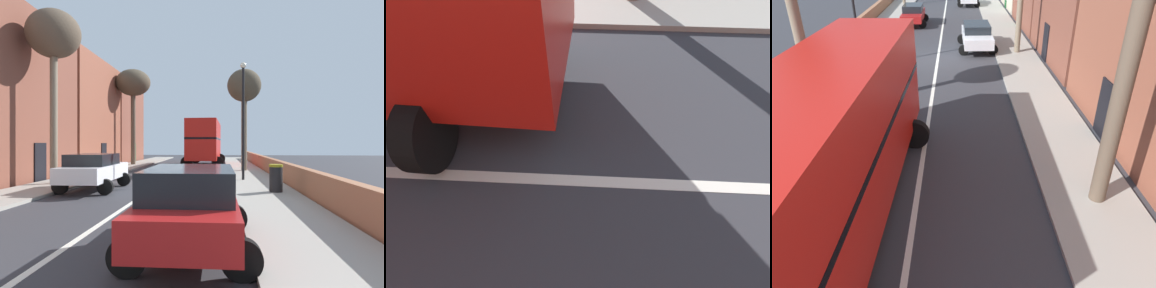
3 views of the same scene
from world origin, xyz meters
TOP-DOWN VIEW (x-y plane):
  - ground_plane at (0.00, 0.00)m, footprint 84.00×84.00m
  - road_centre_line at (0.00, 0.00)m, footprint 0.16×54.00m
  - sidewalk_left at (-4.90, 0.00)m, footprint 2.60×60.00m
  - sidewalk_right at (4.90, 0.00)m, footprint 2.60×60.00m
  - terraced_houses_left at (-8.50, -0.24)m, footprint 4.07×47.62m
  - boundary_wall_right at (6.45, 0.00)m, footprint 0.36×54.00m
  - double_decker_bus at (1.70, 13.76)m, footprint 3.80×10.39m
  - parked_car_white_left_0 at (-2.50, -2.56)m, footprint 2.57×4.58m
  - parked_car_red_right_2 at (2.50, -10.41)m, footprint 2.40×4.42m
  - street_tree_left_0 at (-5.02, -1.34)m, footprint 2.59×2.59m
  - street_tree_right_1 at (4.81, 7.34)m, footprint 2.45×2.45m
  - street_tree_left_2 at (-5.04, 13.42)m, footprint 3.24×3.24m
  - lamppost_right at (4.30, 1.11)m, footprint 0.32×0.32m
  - litter_bin_right at (5.30, -3.25)m, footprint 0.55×0.55m

SIDE VIEW (x-z plane):
  - ground_plane at x=0.00m, z-range 0.00..0.00m
  - road_centre_line at x=0.00m, z-range 0.00..0.01m
  - sidewalk_left at x=-4.90m, z-range 0.00..0.12m
  - sidewalk_right at x=4.90m, z-range 0.00..0.12m
  - boundary_wall_right at x=6.45m, z-range 0.00..1.08m
  - litter_bin_right at x=5.30m, z-range 0.12..1.23m
  - parked_car_red_right_2 at x=2.50m, z-range 0.12..1.73m
  - parked_car_white_left_0 at x=-2.50m, z-range 0.12..1.74m
  - double_decker_bus at x=1.70m, z-range 0.32..4.38m
  - lamppost_right at x=4.30m, z-range 0.65..6.96m
  - terraced_houses_left at x=-8.50m, z-range -0.11..8.99m
  - street_tree_right_1 at x=4.81m, z-range 2.39..9.73m
  - street_tree_left_0 at x=-5.02m, z-range 2.97..11.42m
  - street_tree_left_2 at x=-5.04m, z-range 3.12..11.99m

